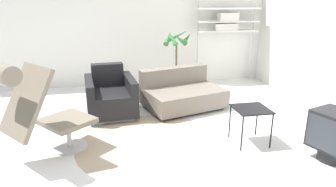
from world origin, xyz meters
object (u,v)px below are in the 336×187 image
object	(u,v)px
lounge_chair	(35,103)
crt_television	(335,134)
armchair_red	(111,97)
side_table	(251,112)
shelf_unit	(227,22)
couch_low	(182,94)
potted_plant	(177,66)

from	to	relation	value
lounge_chair	crt_television	xyz separation A→B (m)	(3.36, -0.67, -0.37)
armchair_red	side_table	xyz separation A→B (m)	(1.78, -1.40, 0.14)
side_table	shelf_unit	distance (m)	3.12
couch_low	potted_plant	size ratio (longest dim) A/B	1.19
potted_plant	side_table	bearing A→B (deg)	-79.98
side_table	crt_television	size ratio (longest dim) A/B	0.80
lounge_chair	potted_plant	size ratio (longest dim) A/B	0.98
lounge_chair	side_table	xyz separation A→B (m)	(2.61, -0.05, -0.28)
lounge_chair	shelf_unit	size ratio (longest dim) A/B	0.60
armchair_red	shelf_unit	bearing A→B (deg)	-155.15
couch_low	side_table	distance (m)	1.62
lounge_chair	shelf_unit	world-z (taller)	shelf_unit
crt_television	armchair_red	bearing A→B (deg)	32.66
armchair_red	side_table	distance (m)	2.27
armchair_red	potted_plant	bearing A→B (deg)	-146.76
armchair_red	side_table	size ratio (longest dim) A/B	2.01
shelf_unit	side_table	bearing A→B (deg)	-104.76
lounge_chair	crt_television	bearing A→B (deg)	38.35
armchair_red	couch_low	bearing A→B (deg)	179.57
potted_plant	shelf_unit	xyz separation A→B (m)	(1.20, 0.41, 0.83)
lounge_chair	couch_low	size ratio (longest dim) A/B	0.82
crt_television	shelf_unit	bearing A→B (deg)	-19.04
lounge_chair	side_table	size ratio (longest dim) A/B	2.53
crt_television	shelf_unit	world-z (taller)	shelf_unit
crt_television	potted_plant	bearing A→B (deg)	2.14
armchair_red	crt_television	distance (m)	3.23
potted_plant	armchair_red	bearing A→B (deg)	-141.25
potted_plant	shelf_unit	size ratio (longest dim) A/B	0.62
side_table	potted_plant	size ratio (longest dim) A/B	0.39
couch_low	potted_plant	distance (m)	1.02
armchair_red	potted_plant	distance (m)	1.74
couch_low	shelf_unit	bearing A→B (deg)	-149.60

